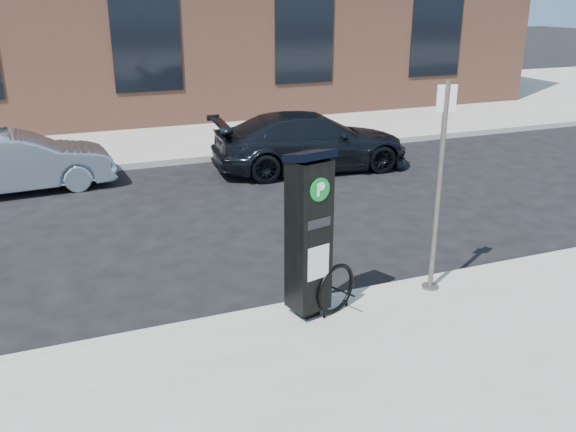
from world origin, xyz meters
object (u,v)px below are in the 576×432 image
parking_kiosk (309,233)px  sign_pole (438,191)px  bike_rack (336,289)px  car_dark (311,141)px  car_silver (17,162)px

parking_kiosk → sign_pole: sign_pole is taller
bike_rack → car_dark: size_ratio=0.14×
sign_pole → parking_kiosk: bearing=-161.8°
car_silver → bike_rack: bearing=-156.9°
sign_pole → car_silver: (-5.36, 7.40, -0.92)m
bike_rack → car_dark: car_dark is taller
bike_rack → car_dark: 7.33m
parking_kiosk → bike_rack: parking_kiosk is taller
parking_kiosk → car_dark: size_ratio=0.46×
sign_pole → car_silver: bearing=142.6°
parking_kiosk → bike_rack: 0.86m
parking_kiosk → car_silver: (-3.49, 7.45, -0.62)m
parking_kiosk → sign_pole: (1.87, 0.05, 0.30)m
sign_pole → bike_rack: size_ratio=4.25×
parking_kiosk → sign_pole: 1.90m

